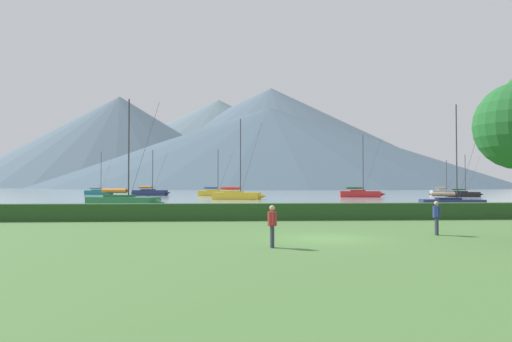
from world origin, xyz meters
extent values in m
plane|color=#477038|center=(0.00, 0.00, 0.00)|extent=(1000.00, 1000.00, 0.00)
cube|color=#8C9EA3|center=(0.00, 137.00, 0.00)|extent=(320.00, 246.00, 0.00)
cube|color=#284C23|center=(0.00, 11.00, 0.57)|extent=(80.00, 1.20, 1.13)
cube|color=gold|center=(-2.79, 51.12, 0.56)|extent=(7.51, 4.33, 1.12)
cone|color=gold|center=(1.11, 49.99, 0.56)|extent=(1.44, 1.25, 0.95)
cube|color=gold|center=(-3.18, 51.24, 0.97)|extent=(3.01, 2.38, 0.71)
cylinder|color=#333338|center=(-2.21, 50.95, 6.47)|extent=(0.14, 0.14, 11.71)
cylinder|color=#333338|center=(-3.74, 51.40, 1.73)|extent=(3.11, 1.01, 0.12)
cylinder|color=red|center=(-3.74, 51.40, 1.73)|extent=(2.74, 1.19, 0.45)
cylinder|color=#333338|center=(-0.60, 50.49, 6.17)|extent=(3.26, 0.97, 11.13)
cube|color=navy|center=(17.53, 23.74, 0.46)|extent=(6.09, 2.92, 0.92)
cone|color=navy|center=(20.82, 23.21, 0.46)|extent=(1.11, 0.93, 0.78)
cube|color=#1B2449|center=(17.20, 23.80, 0.80)|extent=(2.37, 1.73, 0.58)
cylinder|color=#333338|center=(18.02, 23.66, 5.36)|extent=(0.12, 0.12, 9.72)
cylinder|color=#333338|center=(16.73, 23.87, 1.42)|extent=(2.61, 0.52, 0.10)
cylinder|color=tan|center=(16.73, 23.87, 1.42)|extent=(2.26, 0.72, 0.37)
cylinder|color=#333338|center=(19.38, 23.44, 5.12)|extent=(2.75, 0.47, 9.24)
cube|color=#236B38|center=(-14.74, 27.03, 0.56)|extent=(7.55, 4.77, 1.12)
cone|color=#236B38|center=(-10.91, 25.62, 0.56)|extent=(1.48, 1.32, 0.95)
cube|color=#206032|center=(-15.12, 27.17, 0.97)|extent=(3.08, 2.53, 0.71)
cylinder|color=#333338|center=(-14.17, 26.82, 5.78)|extent=(0.14, 0.14, 10.33)
cylinder|color=#333338|center=(-15.67, 27.38, 1.74)|extent=(3.06, 1.23, 0.12)
cylinder|color=orange|center=(-15.67, 27.38, 1.74)|extent=(2.72, 1.37, 0.45)
cylinder|color=#333338|center=(-12.59, 26.24, 5.52)|extent=(3.19, 1.21, 9.82)
cube|color=red|center=(19.43, 62.15, 0.55)|extent=(7.24, 3.62, 1.09)
cone|color=red|center=(23.32, 61.41, 0.55)|extent=(1.34, 1.13, 0.92)
cube|color=#A52020|center=(19.05, 62.22, 0.94)|extent=(2.83, 2.11, 0.69)
cylinder|color=#333338|center=(20.02, 62.04, 5.84)|extent=(0.14, 0.14, 10.48)
cylinder|color=#333338|center=(18.49, 62.33, 1.68)|extent=(3.08, 0.70, 0.12)
cylinder|color=#2D7542|center=(18.49, 62.33, 1.68)|extent=(2.68, 0.92, 0.43)
cylinder|color=#333338|center=(21.62, 61.74, 5.57)|extent=(3.24, 0.64, 9.96)
cube|color=#19707A|center=(-32.08, 84.83, 0.46)|extent=(6.05, 2.96, 0.91)
cone|color=#19707A|center=(-28.82, 84.26, 0.46)|extent=(1.11, 0.93, 0.77)
cube|color=#16646E|center=(-32.40, 84.89, 0.79)|extent=(2.36, 1.74, 0.58)
cylinder|color=#333338|center=(-31.59, 84.75, 4.98)|extent=(0.12, 0.12, 8.96)
cylinder|color=#333338|center=(-32.87, 84.97, 1.41)|extent=(2.58, 0.55, 0.10)
cylinder|color=gray|center=(-32.87, 84.97, 1.41)|extent=(2.24, 0.74, 0.36)
cylinder|color=#333338|center=(-30.24, 84.51, 4.75)|extent=(2.72, 0.50, 8.52)
cube|color=#9E9EA3|center=(44.59, 82.58, 0.47)|extent=(6.02, 2.50, 0.92)
cone|color=#9E9EA3|center=(47.94, 82.29, 0.47)|extent=(1.07, 0.87, 0.78)
cube|color=gray|center=(44.26, 82.60, 0.80)|extent=(2.29, 1.59, 0.59)
cylinder|color=#333338|center=(45.09, 82.53, 4.12)|extent=(0.12, 0.12, 7.22)
cylinder|color=#333338|center=(43.78, 82.64, 1.43)|extent=(2.64, 0.32, 0.10)
cylinder|color=tan|center=(43.78, 82.64, 1.43)|extent=(2.27, 0.56, 0.37)
cylinder|color=#333338|center=(46.47, 82.42, 3.94)|extent=(2.79, 0.26, 6.87)
cube|color=gold|center=(-6.46, 73.11, 0.51)|extent=(6.85, 3.87, 1.02)
cone|color=gold|center=(-2.88, 72.13, 0.51)|extent=(1.30, 1.13, 0.87)
cube|color=gold|center=(-6.82, 73.21, 0.88)|extent=(2.74, 2.14, 0.65)
cylinder|color=#333338|center=(-5.92, 72.96, 4.89)|extent=(0.13, 0.13, 8.65)
cylinder|color=#333338|center=(-7.33, 73.35, 1.58)|extent=(2.84, 0.88, 0.11)
cylinder|color=#2847A3|center=(-7.33, 73.35, 1.58)|extent=(2.50, 1.05, 0.41)
cylinder|color=#333338|center=(-4.45, 72.56, 4.67)|extent=(2.98, 0.84, 8.23)
cube|color=navy|center=(-19.69, 76.13, 0.54)|extent=(7.23, 4.11, 1.08)
cone|color=navy|center=(-15.92, 75.07, 0.54)|extent=(1.38, 1.20, 0.91)
cube|color=#1B2449|center=(-20.07, 76.23, 0.93)|extent=(2.89, 2.27, 0.68)
cylinder|color=#333338|center=(-19.13, 75.97, 4.90)|extent=(0.14, 0.14, 8.62)
cylinder|color=#333338|center=(-20.61, 76.38, 1.67)|extent=(3.00, 0.94, 0.12)
cylinder|color=orange|center=(-20.61, 76.38, 1.67)|extent=(2.64, 1.12, 0.43)
cylinder|color=#333338|center=(-17.57, 75.53, 4.68)|extent=(3.14, 0.91, 8.20)
cube|color=black|center=(38.82, 63.10, 0.45)|extent=(5.86, 2.77, 0.88)
cone|color=black|center=(42.00, 62.60, 0.45)|extent=(1.07, 0.89, 0.75)
cube|color=black|center=(38.50, 63.15, 0.77)|extent=(2.27, 1.66, 0.56)
cylinder|color=#333338|center=(39.30, 63.02, 4.11)|extent=(0.11, 0.11, 7.24)
cylinder|color=#333338|center=(38.04, 63.22, 1.37)|extent=(2.52, 0.49, 0.10)
cylinder|color=#2D7542|center=(38.04, 63.22, 1.37)|extent=(2.18, 0.68, 0.35)
cylinder|color=#333338|center=(40.61, 62.82, 3.92)|extent=(2.65, 0.44, 6.89)
cylinder|color=#2D3347|center=(-2.73, -3.05, 0.42)|extent=(0.14, 0.14, 0.85)
cylinder|color=#2D3347|center=(-2.74, -2.87, 0.42)|extent=(0.14, 0.14, 0.85)
cylinder|color=maroon|center=(-2.74, -2.96, 1.12)|extent=(0.36, 0.36, 0.55)
cylinder|color=maroon|center=(-2.73, -3.20, 1.15)|extent=(0.09, 0.09, 0.50)
cylinder|color=maroon|center=(-2.75, -2.72, 1.15)|extent=(0.09, 0.09, 0.50)
sphere|color=tan|center=(-2.74, -2.96, 1.54)|extent=(0.22, 0.22, 0.22)
cylinder|color=#2D3347|center=(5.62, 0.88, 0.42)|extent=(0.14, 0.14, 0.85)
cylinder|color=#2D3347|center=(5.66, 1.06, 0.42)|extent=(0.14, 0.14, 0.85)
cylinder|color=navy|center=(5.64, 0.97, 1.12)|extent=(0.36, 0.36, 0.55)
cylinder|color=navy|center=(5.60, 0.74, 1.15)|extent=(0.09, 0.09, 0.50)
cylinder|color=navy|center=(5.69, 1.21, 1.15)|extent=(0.09, 0.09, 0.50)
sphere|color=tan|center=(5.64, 0.97, 1.54)|extent=(0.22, 0.22, 0.22)
cone|color=#4C6070|center=(-76.88, 310.05, 30.98)|extent=(204.62, 204.62, 61.95)
cone|color=#4C6070|center=(34.38, 380.06, 41.57)|extent=(325.17, 325.17, 83.14)
cone|color=#425666|center=(24.46, 287.22, 25.86)|extent=(292.89, 292.89, 51.71)
cone|color=slate|center=(-9.94, 383.22, 36.58)|extent=(290.58, 290.58, 73.16)
camera|label=1|loc=(-4.59, -21.54, 2.52)|focal=33.54mm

